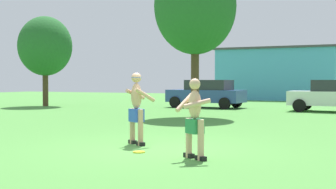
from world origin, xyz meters
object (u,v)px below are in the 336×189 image
Objects in this scene: player_with_cap at (137,105)px; tree_behind_players at (195,7)px; car_white_near_post at (335,95)px; player_in_green at (194,117)px; tree_right_field at (45,46)px; frisbee at (139,152)px; car_blue_far_end at (207,93)px.

player_with_cap is 0.26× the size of tree_behind_players.
car_white_near_post is 0.63× the size of tree_behind_players.
car_white_near_post is at bearing 47.82° from tree_behind_players.
player_in_green is 0.24× the size of tree_behind_players.
tree_right_field is at bearing 162.25° from tree_behind_players.
tree_behind_players is (11.21, -3.59, 1.11)m from tree_right_field.
tree_right_field reaches higher than car_white_near_post.
tree_right_field reaches higher than frisbee.
player_with_cap is 9.68m from tree_behind_players.
player_in_green reaches higher than frisbee.
frisbee is at bearing -74.66° from tree_behind_players.
car_blue_far_end is at bearing 109.96° from player_in_green.
player_in_green is 11.48m from tree_behind_players.
tree_behind_players reaches higher than car_white_near_post.
player_in_green reaches higher than car_blue_far_end.
car_white_near_post is (3.12, 14.38, -0.15)m from player_with_cap.
car_white_near_post reaches higher than frisbee.
tree_right_field is 11.82m from tree_behind_players.
player_in_green is 0.37× the size of car_blue_far_end.
tree_behind_players is (1.83, -6.24, 3.89)m from car_blue_far_end.
player_in_green is 15.72m from car_white_near_post.
tree_right_field is (-16.35, -2.09, 2.78)m from car_white_near_post.
player_in_green is at bearing -67.84° from tree_behind_players.
tree_right_field reaches higher than car_blue_far_end.
tree_behind_players is at bearing -73.69° from car_blue_far_end.
frisbee is 0.06× the size of car_blue_far_end.
player_with_cap is 1.10× the size of player_in_green.
frisbee is at bearing -43.88° from tree_right_field.
car_blue_far_end is (-6.97, 0.57, 0.00)m from car_white_near_post.
player_with_cap is 6.52× the size of frisbee.
car_blue_far_end is at bearing 105.72° from frisbee.
car_blue_far_end is (-4.50, 16.01, 0.81)m from frisbee.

